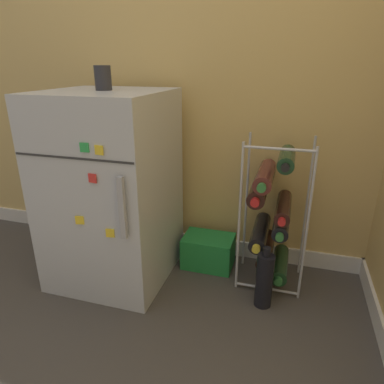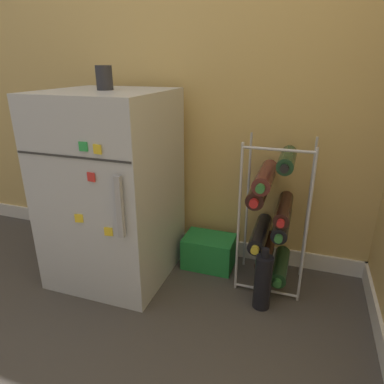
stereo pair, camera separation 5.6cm
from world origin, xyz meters
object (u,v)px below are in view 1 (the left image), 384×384
soda_box (208,251)px  fridge_top_cup (103,78)px  mini_fridge (112,189)px  wine_rack (272,213)px  loose_bottle_floor (264,280)px

soda_box → fridge_top_cup: 1.00m
mini_fridge → wine_rack: bearing=10.6°
fridge_top_cup → loose_bottle_floor: (0.75, -0.06, -0.83)m
mini_fridge → loose_bottle_floor: 0.82m
soda_box → loose_bottle_floor: bearing=-37.8°
loose_bottle_floor → mini_fridge: bearing=175.5°
wine_rack → soda_box: 0.42m
wine_rack → fridge_top_cup: (-0.75, -0.13, 0.60)m
mini_fridge → wine_rack: 0.77m
mini_fridge → wine_rack: mini_fridge is taller
mini_fridge → fridge_top_cup: fridge_top_cup is taller
fridge_top_cup → loose_bottle_floor: bearing=-4.9°
fridge_top_cup → loose_bottle_floor: 1.13m
fridge_top_cup → loose_bottle_floor: size_ratio=0.35×
wine_rack → soda_box: wine_rack is taller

